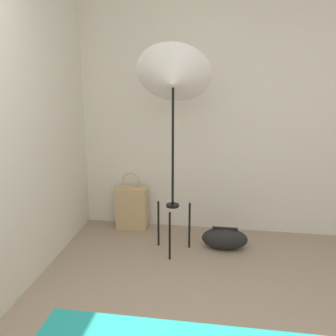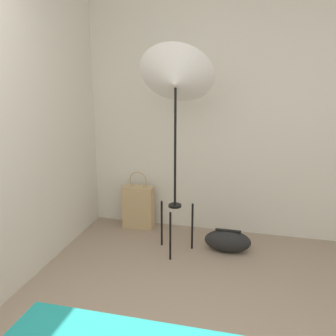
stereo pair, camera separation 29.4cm
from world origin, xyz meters
The scene contains 4 objects.
wall_back centered at (0.00, 2.56, 1.30)m, with size 8.00×0.05×2.60m.
photo_umbrella centered at (-0.31, 1.94, 1.59)m, with size 0.66×0.53×1.91m.
tote_bag centered at (-0.82, 2.39, 0.24)m, with size 0.32×0.15×0.63m.
duffel_bag centered at (0.18, 2.05, 0.11)m, with size 0.44×0.21×0.22m.
Camera 1 is at (0.18, -1.46, 1.75)m, focal length 42.00 mm.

